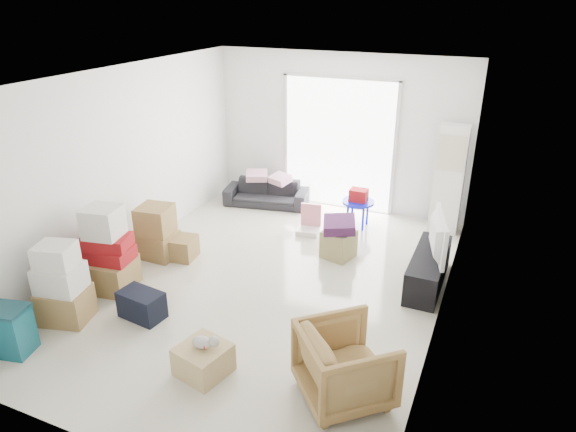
# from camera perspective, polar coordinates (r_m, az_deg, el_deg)

# --- Properties ---
(room_shell) EXTENTS (4.98, 6.48, 3.18)m
(room_shell) POSITION_cam_1_polar(r_m,az_deg,el_deg) (6.39, -2.75, 3.05)
(room_shell) COLOR beige
(room_shell) RESTS_ON ground
(sliding_door) EXTENTS (2.10, 0.04, 2.33)m
(sliding_door) POSITION_cam_1_polar(r_m,az_deg,el_deg) (9.06, 5.62, 8.51)
(sliding_door) COLOR white
(sliding_door) RESTS_ON room_shell
(ac_tower) EXTENTS (0.45, 0.30, 1.75)m
(ac_tower) POSITION_cam_1_polar(r_m,az_deg,el_deg) (8.49, 17.43, 3.86)
(ac_tower) COLOR silver
(ac_tower) RESTS_ON room_shell
(tv_console) EXTENTS (0.41, 1.35, 0.45)m
(tv_console) POSITION_cam_1_polar(r_m,az_deg,el_deg) (7.08, 15.30, -5.71)
(tv_console) COLOR black
(tv_console) RESTS_ON room_shell
(television) EXTENTS (0.77, 1.07, 0.13)m
(television) POSITION_cam_1_polar(r_m,az_deg,el_deg) (6.94, 15.56, -3.64)
(television) COLOR black
(television) RESTS_ON tv_console
(sofa) EXTENTS (1.56, 0.71, 0.59)m
(sofa) POSITION_cam_1_polar(r_m,az_deg,el_deg) (9.35, -2.41, 2.97)
(sofa) COLOR black
(sofa) RESTS_ON room_shell
(pillow_left) EXTENTS (0.44, 0.40, 0.11)m
(pillow_left) POSITION_cam_1_polar(r_m,az_deg,el_deg) (9.33, -3.50, 5.19)
(pillow_left) COLOR #CB94AA
(pillow_left) RESTS_ON sofa
(pillow_right) EXTENTS (0.43, 0.39, 0.12)m
(pillow_right) POSITION_cam_1_polar(r_m,az_deg,el_deg) (9.13, -0.89, 4.85)
(pillow_right) COLOR #CB94AA
(pillow_right) RESTS_ON sofa
(armchair) EXTENTS (1.09, 1.10, 0.82)m
(armchair) POSITION_cam_1_polar(r_m,az_deg,el_deg) (5.04, 6.41, -15.75)
(armchair) COLOR #9D7B46
(armchair) RESTS_ON room_shell
(storage_bins) EXTENTS (0.54, 0.43, 0.56)m
(storage_bins) POSITION_cam_1_polar(r_m,az_deg,el_deg) (6.37, -28.71, -11.05)
(storage_bins) COLOR #0E505F
(storage_bins) RESTS_ON room_shell
(box_stack_a) EXTENTS (0.64, 0.58, 1.00)m
(box_stack_a) POSITION_cam_1_polar(r_m,az_deg,el_deg) (6.57, -23.82, -7.23)
(box_stack_a) COLOR olive
(box_stack_a) RESTS_ON room_shell
(box_stack_b) EXTENTS (0.67, 0.65, 1.15)m
(box_stack_b) POSITION_cam_1_polar(r_m,az_deg,el_deg) (7.02, -19.36, -4.00)
(box_stack_b) COLOR olive
(box_stack_b) RESTS_ON room_shell
(box_stack_c) EXTENTS (0.53, 0.52, 0.80)m
(box_stack_c) POSITION_cam_1_polar(r_m,az_deg,el_deg) (7.69, -14.39, -1.79)
(box_stack_c) COLOR olive
(box_stack_c) RESTS_ON room_shell
(loose_box) EXTENTS (0.44, 0.44, 0.33)m
(loose_box) POSITION_cam_1_polar(r_m,az_deg,el_deg) (7.67, -11.71, -3.46)
(loose_box) COLOR olive
(loose_box) RESTS_ON room_shell
(duffel_bag) EXTENTS (0.57, 0.38, 0.34)m
(duffel_bag) POSITION_cam_1_polar(r_m,az_deg,el_deg) (6.45, -15.94, -9.46)
(duffel_bag) COLOR black
(duffel_bag) RESTS_ON room_shell
(ottoman) EXTENTS (0.50, 0.50, 0.41)m
(ottoman) POSITION_cam_1_polar(r_m,az_deg,el_deg) (7.56, 5.64, -3.12)
(ottoman) COLOR #9B8F5A
(ottoman) RESTS_ON room_shell
(blanket) EXTENTS (0.57, 0.57, 0.14)m
(blanket) POSITION_cam_1_polar(r_m,az_deg,el_deg) (7.44, 5.73, -1.23)
(blanket) COLOR #491E4B
(blanket) RESTS_ON ottoman
(kids_table) EXTENTS (0.53, 0.53, 0.65)m
(kids_table) POSITION_cam_1_polar(r_m,az_deg,el_deg) (8.47, 7.82, 1.77)
(kids_table) COLOR #0D14D1
(kids_table) RESTS_ON room_shell
(toy_walker) EXTENTS (0.39, 0.36, 0.47)m
(toy_walker) POSITION_cam_1_polar(r_m,az_deg,el_deg) (8.30, 2.36, -1.01)
(toy_walker) COLOR silver
(toy_walker) RESTS_ON room_shell
(wood_crate) EXTENTS (0.57, 0.57, 0.31)m
(wood_crate) POSITION_cam_1_polar(r_m,az_deg,el_deg) (5.50, -9.38, -15.47)
(wood_crate) COLOR tan
(wood_crate) RESTS_ON room_shell
(plush_bunny) EXTENTS (0.29, 0.16, 0.15)m
(plush_bunny) POSITION_cam_1_polar(r_m,az_deg,el_deg) (5.35, -9.19, -13.67)
(plush_bunny) COLOR #B2ADA8
(plush_bunny) RESTS_ON wood_crate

